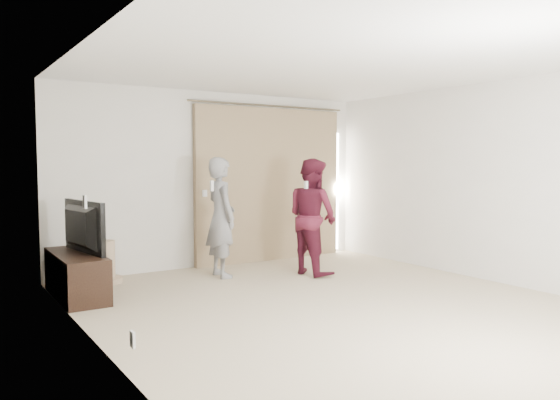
% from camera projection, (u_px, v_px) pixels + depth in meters
% --- Properties ---
extents(floor, '(5.50, 5.50, 0.00)m').
position_uv_depth(floor, '(330.00, 304.00, 5.99)').
color(floor, beige).
rests_on(floor, ground).
extents(wall_back, '(5.00, 0.04, 2.60)m').
position_uv_depth(wall_back, '(217.00, 179.00, 8.20)').
color(wall_back, silver).
rests_on(wall_back, ground).
extents(wall_left, '(0.04, 5.50, 2.60)m').
position_uv_depth(wall_left, '(94.00, 193.00, 4.55)').
color(wall_left, silver).
rests_on(wall_left, ground).
extents(ceiling, '(5.00, 5.50, 0.01)m').
position_uv_depth(ceiling, '(331.00, 64.00, 5.81)').
color(ceiling, white).
rests_on(ceiling, wall_back).
extents(curtain, '(2.80, 0.11, 2.46)m').
position_uv_depth(curtain, '(271.00, 184.00, 8.65)').
color(curtain, tan).
rests_on(curtain, ground).
extents(tv_console, '(0.46, 1.33, 0.51)m').
position_uv_depth(tv_console, '(76.00, 275.00, 6.28)').
color(tv_console, black).
rests_on(tv_console, ground).
extents(tv, '(0.29, 1.06, 0.60)m').
position_uv_depth(tv, '(75.00, 227.00, 6.24)').
color(tv, black).
rests_on(tv, tv_console).
extents(scratching_post, '(0.41, 0.41, 0.55)m').
position_uv_depth(scratching_post, '(106.00, 266.00, 7.03)').
color(scratching_post, tan).
rests_on(scratching_post, ground).
extents(person_man, '(0.42, 0.61, 1.62)m').
position_uv_depth(person_man, '(221.00, 217.00, 7.38)').
color(person_man, gray).
rests_on(person_man, ground).
extents(person_woman, '(0.68, 0.83, 1.61)m').
position_uv_depth(person_woman, '(312.00, 216.00, 7.56)').
color(person_woman, '#4F1424').
rests_on(person_woman, ground).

